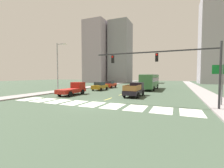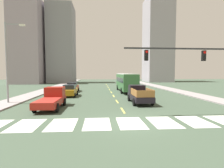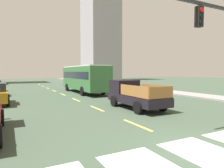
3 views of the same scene
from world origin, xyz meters
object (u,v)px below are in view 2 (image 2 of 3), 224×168
object	(u,v)px
pickup_dark	(52,99)
sedan_near_right	(70,91)
city_bus	(126,81)
sedan_mid	(73,87)
pickup_stakebed	(139,95)
streetlight_left	(8,59)
traffic_signal_gantry	(219,63)

from	to	relation	value
pickup_dark	sedan_near_right	xyz separation A→B (m)	(0.35, 8.32, -0.06)
city_bus	sedan_mid	world-z (taller)	city_bus
pickup_stakebed	streetlight_left	xyz separation A→B (m)	(-14.67, 0.28, 4.03)
traffic_signal_gantry	pickup_dark	bearing A→B (deg)	164.68
pickup_stakebed	sedan_mid	size ratio (longest dim) A/B	1.18
pickup_dark	streetlight_left	xyz separation A→B (m)	(-5.36, 2.59, 4.05)
sedan_mid	traffic_signal_gantry	size ratio (longest dim) A/B	0.37
pickup_dark	city_bus	xyz separation A→B (m)	(9.64, 13.94, 1.03)
pickup_dark	sedan_near_right	world-z (taller)	pickup_dark
city_bus	sedan_near_right	size ratio (longest dim) A/B	2.45
city_bus	sedan_mid	size ratio (longest dim) A/B	2.45
sedan_mid	streetlight_left	world-z (taller)	streetlight_left
pickup_stakebed	city_bus	bearing A→B (deg)	88.10
city_bus	sedan_mid	distance (m)	9.92
pickup_stakebed	sedan_mid	distance (m)	15.66
pickup_dark	streetlight_left	world-z (taller)	streetlight_left
pickup_dark	pickup_stakebed	bearing A→B (deg)	15.67
sedan_mid	sedan_near_right	world-z (taller)	same
city_bus	streetlight_left	world-z (taller)	streetlight_left
pickup_stakebed	sedan_mid	world-z (taller)	pickup_stakebed
pickup_stakebed	city_bus	distance (m)	11.67
traffic_signal_gantry	sedan_mid	bearing A→B (deg)	127.97
city_bus	traffic_signal_gantry	size ratio (longest dim) A/B	0.91
city_bus	streetlight_left	bearing A→B (deg)	-144.86
pickup_dark	sedan_mid	bearing A→B (deg)	92.41
pickup_stakebed	sedan_near_right	xyz separation A→B (m)	(-8.95, 6.00, -0.08)
sedan_near_right	traffic_signal_gantry	size ratio (longest dim) A/B	0.37
sedan_mid	streetlight_left	size ratio (longest dim) A/B	0.49
city_bus	sedan_near_right	distance (m)	10.91
pickup_dark	traffic_signal_gantry	xyz separation A→B (m)	(14.44, -3.95, 3.38)
pickup_dark	sedan_near_right	distance (m)	8.33
pickup_dark	city_bus	bearing A→B (deg)	57.02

